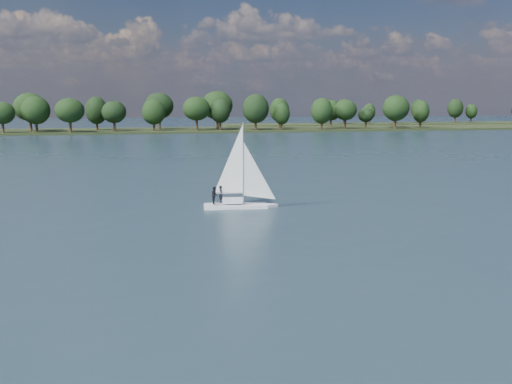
# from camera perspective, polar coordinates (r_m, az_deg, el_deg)

# --- Properties ---
(ground) EXTENTS (700.00, 700.00, 0.00)m
(ground) POSITION_cam_1_polar(r_m,az_deg,el_deg) (114.00, -13.85, 3.29)
(ground) COLOR #233342
(ground) RESTS_ON ground
(far_shore) EXTENTS (660.00, 40.00, 1.50)m
(far_shore) POSITION_cam_1_polar(r_m,az_deg,el_deg) (225.76, -13.92, 5.87)
(far_shore) COLOR black
(far_shore) RESTS_ON ground
(far_shore_back) EXTENTS (220.00, 30.00, 1.40)m
(far_shore_back) POSITION_cam_1_polar(r_m,az_deg,el_deg) (317.02, 16.57, 6.52)
(far_shore_back) COLOR black
(far_shore_back) RESTS_ON ground
(sailboat) EXTENTS (7.00, 2.69, 8.98)m
(sailboat) POSITION_cam_1_polar(r_m,az_deg,el_deg) (57.19, -1.99, 0.87)
(sailboat) COLOR white
(sailboat) RESTS_ON ground
(treeline) EXTENTS (562.90, 73.71, 18.02)m
(treeline) POSITION_cam_1_polar(r_m,az_deg,el_deg) (222.64, -17.46, 7.74)
(treeline) COLOR black
(treeline) RESTS_ON ground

